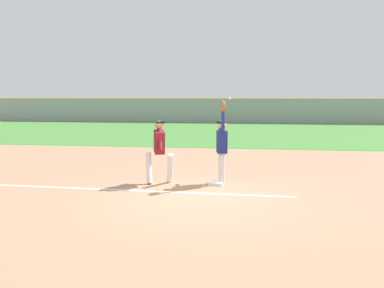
# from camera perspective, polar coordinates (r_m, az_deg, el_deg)

# --- Properties ---
(ground_plane) EXTENTS (78.38, 78.38, 0.00)m
(ground_plane) POSITION_cam_1_polar(r_m,az_deg,el_deg) (9.13, 0.27, -7.99)
(ground_plane) COLOR tan
(outfield_grass) EXTENTS (46.02, 16.31, 0.01)m
(outfield_grass) POSITION_cam_1_polar(r_m,az_deg,el_deg) (25.60, 5.06, 1.85)
(outfield_grass) COLOR #478438
(outfield_grass) RESTS_ON ground_plane
(chalk_foul_line) EXTENTS (12.00, 0.42, 0.01)m
(chalk_foul_line) POSITION_cam_1_polar(r_m,az_deg,el_deg) (10.67, -18.94, -6.12)
(chalk_foul_line) COLOR white
(chalk_foul_line) RESTS_ON ground_plane
(first_base) EXTENTS (0.40, 0.40, 0.08)m
(first_base) POSITION_cam_1_polar(r_m,az_deg,el_deg) (10.47, 3.52, -5.80)
(first_base) COLOR white
(first_base) RESTS_ON ground_plane
(fielder) EXTENTS (0.33, 0.90, 2.28)m
(fielder) POSITION_cam_1_polar(r_m,az_deg,el_deg) (10.42, 4.46, 0.17)
(fielder) COLOR silver
(fielder) RESTS_ON ground_plane
(runner) EXTENTS (0.86, 0.82, 1.72)m
(runner) POSITION_cam_1_polar(r_m,az_deg,el_deg) (10.44, -4.88, -0.50)
(runner) COLOR white
(runner) RESTS_ON ground_plane
(baseball) EXTENTS (0.07, 0.07, 0.07)m
(baseball) POSITION_cam_1_polar(r_m,az_deg,el_deg) (10.64, 5.61, 6.78)
(baseball) COLOR white
(outfield_fence) EXTENTS (46.10, 0.08, 2.15)m
(outfield_fence) POSITION_cam_1_polar(r_m,az_deg,el_deg) (33.67, 5.70, 4.95)
(outfield_fence) COLOR #93999E
(outfield_fence) RESTS_ON ground_plane
(parked_car_silver) EXTENTS (4.59, 2.52, 1.25)m
(parked_car_silver) POSITION_cam_1_polar(r_m,az_deg,el_deg) (38.66, -0.90, 4.69)
(parked_car_silver) COLOR #B7B7BC
(parked_car_silver) RESTS_ON ground_plane
(parked_car_blue) EXTENTS (4.51, 2.34, 1.25)m
(parked_car_blue) POSITION_cam_1_polar(r_m,az_deg,el_deg) (38.01, 7.06, 4.59)
(parked_car_blue) COLOR #23389E
(parked_car_blue) RESTS_ON ground_plane
(parked_car_black) EXTENTS (4.46, 2.24, 1.25)m
(parked_car_black) POSITION_cam_1_polar(r_m,az_deg,el_deg) (38.28, 15.14, 4.41)
(parked_car_black) COLOR black
(parked_car_black) RESTS_ON ground_plane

